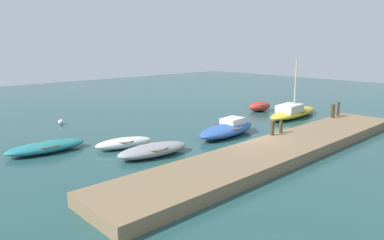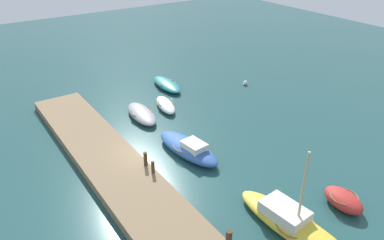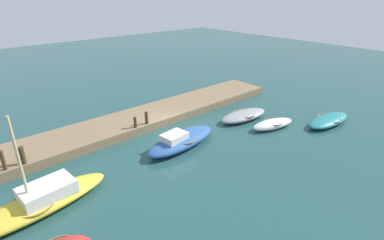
{
  "view_description": "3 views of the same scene",
  "coord_description": "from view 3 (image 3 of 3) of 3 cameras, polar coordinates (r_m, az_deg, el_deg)",
  "views": [
    {
      "loc": [
        -16.0,
        -12.63,
        5.8
      ],
      "look_at": [
        -0.59,
        3.91,
        0.97
      ],
      "focal_mm": 33.3,
      "sensor_mm": 36.0,
      "label": 1
    },
    {
      "loc": [
        17.72,
        -8.96,
        13.07
      ],
      "look_at": [
        -0.85,
        3.61,
        1.21
      ],
      "focal_mm": 35.44,
      "sensor_mm": 36.0,
      "label": 2
    },
    {
      "loc": [
        11.05,
        14.66,
        8.86
      ],
      "look_at": [
        -0.26,
        1.84,
        1.34
      ],
      "focal_mm": 28.02,
      "sensor_mm": 36.0,
      "label": 3
    }
  ],
  "objects": [
    {
      "name": "dock_platform",
      "position": [
        22.14,
        -7.96,
        0.72
      ],
      "size": [
        22.27,
        3.45,
        0.57
      ],
      "primitive_type": "cube",
      "color": "#846B4C",
      "rests_on": "ground_plane"
    },
    {
      "name": "rowboat_teal",
      "position": [
        23.36,
        24.54,
        -0.02
      ],
      "size": [
        4.33,
        1.82,
        0.58
      ],
      "rotation": [
        0.0,
        0.0,
        -0.07
      ],
      "color": "teal",
      "rests_on": "ground_plane"
    },
    {
      "name": "ground_plane",
      "position": [
        20.38,
        -3.96,
        -2.08
      ],
      "size": [
        84.0,
        84.0,
        0.0
      ],
      "primitive_type": "plane",
      "color": "#234C4C"
    },
    {
      "name": "sailboat_yellow",
      "position": [
        14.89,
        -27.6,
        -13.86
      ],
      "size": [
        6.81,
        2.37,
        4.55
      ],
      "rotation": [
        0.0,
        0.0,
        0.08
      ],
      "color": "gold",
      "rests_on": "ground_plane"
    },
    {
      "name": "motorboat_blue",
      "position": [
        18.18,
        -2.11,
        -3.86
      ],
      "size": [
        5.33,
        2.36,
        1.08
      ],
      "rotation": [
        0.0,
        0.0,
        0.11
      ],
      "color": "#2D569E",
      "rests_on": "ground_plane"
    },
    {
      "name": "mooring_post_mid_west",
      "position": [
        19.72,
        -10.76,
        -0.41
      ],
      "size": [
        0.19,
        0.19,
        0.73
      ],
      "primitive_type": "cylinder",
      "color": "#47331E",
      "rests_on": "dock_platform"
    },
    {
      "name": "rowboat_white",
      "position": [
        21.36,
        15.12,
        -0.74
      ],
      "size": [
        3.47,
        1.89,
        0.6
      ],
      "rotation": [
        0.0,
        0.0,
        -0.24
      ],
      "color": "white",
      "rests_on": "ground_plane"
    },
    {
      "name": "mooring_post_west",
      "position": [
        20.11,
        -8.65,
        0.43
      ],
      "size": [
        0.21,
        0.21,
        0.86
      ],
      "primitive_type": "cylinder",
      "color": "#47331E",
      "rests_on": "dock_platform"
    },
    {
      "name": "mooring_post_east",
      "position": [
        17.56,
        -32.3,
        -6.51
      ],
      "size": [
        0.19,
        0.19,
        1.07
      ],
      "primitive_type": "cylinder",
      "color": "#47331E",
      "rests_on": "dock_platform"
    },
    {
      "name": "rowboat_grey",
      "position": [
        22.28,
        9.81,
        0.85
      ],
      "size": [
        4.23,
        2.0,
        0.63
      ],
      "rotation": [
        0.0,
        0.0,
        -0.11
      ],
      "color": "#939399",
      "rests_on": "ground_plane"
    },
    {
      "name": "mooring_post_mid_east",
      "position": [
        17.67,
        -29.6,
        -5.87
      ],
      "size": [
        0.27,
        0.27,
        0.97
      ],
      "primitive_type": "cylinder",
      "color": "#47331E",
      "rests_on": "dock_platform"
    }
  ]
}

